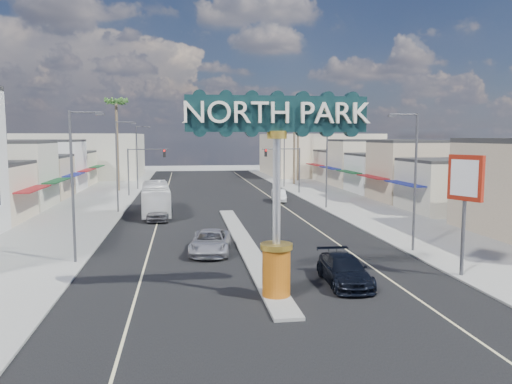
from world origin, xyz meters
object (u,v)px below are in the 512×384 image
object	(u,v)px
car_parked_left	(160,211)
bank_pylon_sign	(465,185)
traffic_signal_right	(286,161)
palm_right_far	(298,107)
streetlight_l_near	(75,179)
suv_left	(210,242)
city_bus	(156,198)
palm_left_far	(116,107)
streetlight_l_far	(138,154)
gateway_sign	(277,172)
car_parked_right	(279,195)
streetlight_r_near	(413,175)
streetlight_l_mid	(118,162)
streetlight_r_mid	(325,160)
palm_right_mid	(294,116)
traffic_signal_left	(143,162)
suv_right	(344,270)

from	to	relation	value
car_parked_left	bank_pylon_sign	bearing A→B (deg)	-45.50
traffic_signal_right	palm_right_far	world-z (taller)	palm_right_far
streetlight_l_near	suv_left	world-z (taller)	streetlight_l_near
suv_left	city_bus	distance (m)	17.99
streetlight_l_near	bank_pylon_sign	world-z (taller)	streetlight_l_near
streetlight_l_near	palm_left_far	xyz separation A→B (m)	(-2.57, 40.00, 6.43)
palm_left_far	bank_pylon_sign	xyz separation A→B (m)	(23.49, -45.93, -6.51)
streetlight_l_far	palm_right_far	size ratio (longest dim) A/B	0.64
streetlight_l_near	palm_right_far	bearing A→B (deg)	63.94
gateway_sign	city_bus	size ratio (longest dim) A/B	0.84
palm_left_far	car_parked_right	size ratio (longest dim) A/B	3.01
gateway_sign	streetlight_r_near	world-z (taller)	gateway_sign
city_bus	suv_left	bearing A→B (deg)	-79.60
streetlight_l_mid	car_parked_left	size ratio (longest dim) A/B	1.87
streetlight_l_near	palm_right_far	distance (m)	58.35
streetlight_l_mid	streetlight_r_mid	world-z (taller)	same
streetlight_l_mid	streetlight_r_near	xyz separation A→B (m)	(20.87, -20.00, 0.00)
streetlight_l_far	palm_right_mid	world-z (taller)	palm_right_mid
gateway_sign	palm_right_mid	world-z (taller)	palm_right_mid
palm_right_far	car_parked_right	world-z (taller)	palm_right_far
streetlight_l_far	city_bus	distance (m)	23.55
car_parked_right	traffic_signal_right	bearing A→B (deg)	79.44
bank_pylon_sign	palm_left_far	bearing A→B (deg)	93.04
streetlight_r_near	traffic_signal_left	bearing A→B (deg)	119.99
city_bus	palm_right_far	bearing A→B (deg)	52.86
traffic_signal_left	city_bus	bearing A→B (deg)	-81.26
traffic_signal_left	suv_right	size ratio (longest dim) A/B	1.19
traffic_signal_left	suv_right	world-z (taller)	traffic_signal_left
city_bus	car_parked_right	bearing A→B (deg)	24.22
streetlight_l_far	streetlight_r_near	world-z (taller)	same
streetlight_l_near	streetlight_l_mid	size ratio (longest dim) A/B	1.00
palm_right_mid	palm_right_far	distance (m)	6.57
palm_right_far	streetlight_l_far	bearing A→B (deg)	-158.54
gateway_sign	bank_pylon_sign	bearing A→B (deg)	11.25
car_parked_right	streetlight_r_mid	bearing A→B (deg)	-52.07
streetlight_r_near	car_parked_right	distance (m)	26.78
palm_right_far	bank_pylon_sign	size ratio (longest dim) A/B	2.19
streetlight_l_mid	palm_left_far	distance (m)	21.16
suv_left	car_parked_right	world-z (taller)	suv_left
streetlight_r_near	car_parked_left	xyz separation A→B (m)	(-16.75, 15.03, -4.24)
traffic_signal_right	palm_right_mid	world-z (taller)	palm_right_mid
palm_left_far	suv_right	distance (m)	50.38
streetlight_l_mid	car_parked_left	distance (m)	7.72
palm_left_far	car_parked_left	size ratio (longest dim) A/B	2.72
gateway_sign	streetlight_l_mid	size ratio (longest dim) A/B	1.02
palm_right_mid	suv_left	world-z (taller)	palm_right_mid
streetlight_r_mid	palm_left_far	size ratio (longest dim) A/B	0.69
car_parked_right	palm_right_mid	bearing A→B (deg)	79.34
streetlight_l_mid	streetlight_r_mid	distance (m)	20.87
gateway_sign	streetlight_l_near	size ratio (longest dim) A/B	1.02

